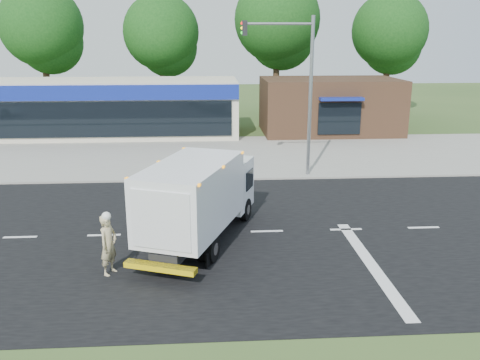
{
  "coord_description": "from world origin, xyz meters",
  "views": [
    {
      "loc": [
        -2.13,
        -17.59,
        7.04
      ],
      "look_at": [
        -0.93,
        1.14,
        1.7
      ],
      "focal_mm": 38.0,
      "sensor_mm": 36.0,
      "label": 1
    }
  ],
  "objects": [
    {
      "name": "ems_box_truck",
      "position": [
        -2.46,
        -0.82,
        1.76
      ],
      "size": [
        4.39,
        7.21,
        3.06
      ],
      "rotation": [
        0.0,
        0.0,
        1.21
      ],
      "color": "black",
      "rests_on": "ground"
    },
    {
      "name": "traffic_signal_pole",
      "position": [
        2.35,
        7.6,
        4.92
      ],
      "size": [
        3.51,
        0.25,
        8.0
      ],
      "color": "gray",
      "rests_on": "ground"
    },
    {
      "name": "retail_strip_mall",
      "position": [
        -9.0,
        19.93,
        2.01
      ],
      "size": [
        18.0,
        6.2,
        4.0
      ],
      "color": "beige",
      "rests_on": "ground"
    },
    {
      "name": "lane_markings",
      "position": [
        1.35,
        -1.35,
        0.02
      ],
      "size": [
        55.2,
        7.0,
        0.01
      ],
      "color": "silver",
      "rests_on": "road_asphalt"
    },
    {
      "name": "sidewalk",
      "position": [
        0.0,
        8.2,
        0.06
      ],
      "size": [
        60.0,
        2.4,
        0.12
      ],
      "primitive_type": "cube",
      "color": "gray",
      "rests_on": "ground"
    },
    {
      "name": "brown_storefront",
      "position": [
        7.0,
        19.98,
        2.0
      ],
      "size": [
        10.0,
        6.7,
        4.0
      ],
      "color": "#382316",
      "rests_on": "ground"
    },
    {
      "name": "emergency_worker",
      "position": [
        -5.2,
        -3.14,
        0.98
      ],
      "size": [
        0.71,
        0.82,
        2.01
      ],
      "rotation": [
        0.0,
        0.0,
        1.13
      ],
      "color": "tan",
      "rests_on": "ground"
    },
    {
      "name": "ground",
      "position": [
        0.0,
        0.0,
        0.0
      ],
      "size": [
        120.0,
        120.0,
        0.0
      ],
      "primitive_type": "plane",
      "color": "#385123",
      "rests_on": "ground"
    },
    {
      "name": "background_trees",
      "position": [
        -0.85,
        28.16,
        7.38
      ],
      "size": [
        36.77,
        7.39,
        12.1
      ],
      "color": "#332114",
      "rests_on": "ground"
    },
    {
      "name": "parking_apron",
      "position": [
        0.0,
        14.0,
        0.01
      ],
      "size": [
        60.0,
        9.0,
        0.02
      ],
      "primitive_type": "cube",
      "color": "gray",
      "rests_on": "ground"
    },
    {
      "name": "road_asphalt",
      "position": [
        0.0,
        0.0,
        0.0
      ],
      "size": [
        60.0,
        14.0,
        0.02
      ],
      "primitive_type": "cube",
      "color": "black",
      "rests_on": "ground"
    }
  ]
}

